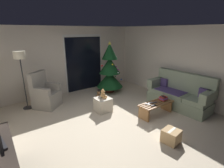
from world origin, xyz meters
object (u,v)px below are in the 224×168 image
coffee_table (156,107)px  teddy_bear_chestnut_by_tree (99,95)px  book_stack (163,98)px  floor_lamp (20,61)px  remote_silver (150,103)px  teddy_bear_honey (103,94)px  remote_graphite (155,102)px  christmas_tree (110,70)px  ottoman (103,104)px  remote_white (148,104)px  cell_phone (163,96)px  remote_black (153,105)px  couch (179,95)px  cardboard_box_taped_mid_floor (171,136)px  armchair (45,95)px

coffee_table → teddy_bear_chestnut_by_tree: bearing=109.2°
book_stack → floor_lamp: floor_lamp is taller
remote_silver → teddy_bear_honey: size_ratio=0.55×
remote_graphite → book_stack: book_stack is taller
floor_lamp → teddy_bear_honey: floor_lamp is taller
christmas_tree → floor_lamp: christmas_tree is taller
ottoman → book_stack: bearing=-38.2°
remote_white → christmas_tree: 2.38m
christmas_tree → ottoman: christmas_tree is taller
cell_phone → christmas_tree: size_ratio=0.07×
ottoman → coffee_table: bearing=-45.6°
ottoman → remote_black: bearing=-54.4°
teddy_bear_chestnut_by_tree → remote_black: bearing=-77.4°
couch → coffee_table: 1.07m
book_stack → cell_phone: cell_phone is taller
floor_lamp → cardboard_box_taped_mid_floor: floor_lamp is taller
book_stack → armchair: bearing=138.0°
coffee_table → cardboard_box_taped_mid_floor: bearing=-124.7°
cardboard_box_taped_mid_floor → cell_phone: bearing=45.4°
remote_white → ottoman: 1.33m
cell_phone → ottoman: cell_phone is taller
remote_silver → cardboard_box_taped_mid_floor: (-0.55, -1.11, -0.24)m
coffee_table → remote_white: 0.33m
remote_black → cardboard_box_taped_mid_floor: remote_black is taller
remote_graphite → remote_white: (-0.25, 0.04, 0.00)m
remote_graphite → ottoman: 1.52m
remote_silver → ottoman: ottoman is taller
ottoman → teddy_bear_chestnut_by_tree: (0.39, 0.89, -0.08)m
coffee_table → remote_white: size_ratio=7.05×
remote_black → ottoman: (-0.86, 1.20, -0.18)m
remote_graphite → cardboard_box_taped_mid_floor: 1.27m
remote_white → teddy_bear_honey: (-0.79, 1.04, 0.14)m
book_stack → teddy_bear_honey: size_ratio=0.77×
coffee_table → armchair: armchair is taller
remote_white → couch: bearing=-23.1°
coffee_table → floor_lamp: size_ratio=0.62×
remote_white → armchair: 3.18m
remote_silver → teddy_bear_honey: (-0.92, 1.03, 0.14)m
coffee_table → remote_white: remote_white is taller
remote_silver → remote_black: bearing=164.0°
remote_silver → teddy_bear_chestnut_by_tree: size_ratio=0.55×
remote_black → christmas_tree: size_ratio=0.08×
remote_black → ottoman: bearing=38.7°
remote_silver → christmas_tree: (0.21, 2.28, 0.49)m
coffee_table → floor_lamp: bearing=137.6°
cell_phone → cardboard_box_taped_mid_floor: 1.51m
cell_phone → ottoman: 1.81m
christmas_tree → armchair: christmas_tree is taller
coffee_table → teddy_bear_honey: 1.57m
coffee_table → ottoman: 1.56m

